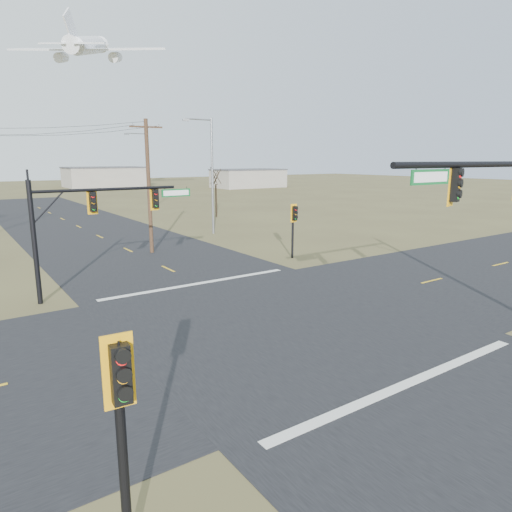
{
  "coord_description": "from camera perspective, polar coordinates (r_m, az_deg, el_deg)",
  "views": [
    {
      "loc": [
        -12.08,
        -16.07,
        7.28
      ],
      "look_at": [
        -0.34,
        1.0,
        2.88
      ],
      "focal_mm": 32.0,
      "sensor_mm": 36.0,
      "label": 1
    }
  ],
  "objects": [
    {
      "name": "ground",
      "position": [
        21.39,
        2.29,
        -7.92
      ],
      "size": [
        320.0,
        320.0,
        0.0
      ],
      "primitive_type": "plane",
      "color": "brown",
      "rests_on": "ground"
    },
    {
      "name": "road_ew",
      "position": [
        21.38,
        2.29,
        -7.9
      ],
      "size": [
        160.0,
        14.0,
        0.02
      ],
      "primitive_type": "cube",
      "color": "black",
      "rests_on": "ground"
    },
    {
      "name": "road_ns",
      "position": [
        21.38,
        2.29,
        -7.89
      ],
      "size": [
        14.0,
        160.0,
        0.02
      ],
      "primitive_type": "cube",
      "color": "black",
      "rests_on": "ground"
    },
    {
      "name": "stop_bar_near",
      "position": [
        16.5,
        18.63,
        -14.76
      ],
      "size": [
        12.0,
        0.4,
        0.01
      ],
      "primitive_type": "cube",
      "color": "silver",
      "rests_on": "road_ns"
    },
    {
      "name": "stop_bar_far",
      "position": [
        27.47,
        -7.13,
        -3.41
      ],
      "size": [
        12.0,
        0.4,
        0.01
      ],
      "primitive_type": "cube",
      "color": "silver",
      "rests_on": "road_ns"
    },
    {
      "name": "mast_arm_far",
      "position": [
        25.87,
        -19.23,
        5.34
      ],
      "size": [
        8.83,
        0.45,
        6.31
      ],
      "rotation": [
        0.0,
        0.0,
        0.1
      ],
      "color": "black",
      "rests_on": "ground"
    },
    {
      "name": "pedestal_signal_ne",
      "position": [
        33.87,
        4.79,
        4.73
      ],
      "size": [
        0.56,
        0.49,
        4.1
      ],
      "rotation": [
        0.0,
        0.0,
        0.01
      ],
      "color": "black",
      "rests_on": "ground"
    },
    {
      "name": "pedestal_signal_sw",
      "position": [
        8.54,
        -16.49,
        -16.82
      ],
      "size": [
        0.59,
        0.51,
        4.44
      ],
      "rotation": [
        0.0,
        0.0,
        -0.08
      ],
      "color": "black",
      "rests_on": "ground"
    },
    {
      "name": "utility_pole_near",
      "position": [
        36.54,
        -13.25,
        8.59
      ],
      "size": [
        2.51,
        0.34,
        10.27
      ],
      "rotation": [
        0.0,
        0.0,
        -0.09
      ],
      "color": "#4C3020",
      "rests_on": "ground"
    },
    {
      "name": "streetlight_a",
      "position": [
        45.32,
        -5.77,
        10.65
      ],
      "size": [
        3.12,
        0.44,
        11.15
      ],
      "rotation": [
        0.0,
        0.0,
        -0.28
      ],
      "color": "slate",
      "rests_on": "ground"
    },
    {
      "name": "streetlight_b",
      "position": [
        67.77,
        -13.71,
        10.72
      ],
      "size": [
        3.05,
        0.3,
        10.98
      ],
      "rotation": [
        0.0,
        0.0,
        -0.04
      ],
      "color": "slate",
      "rests_on": "ground"
    },
    {
      "name": "bare_tree_c",
      "position": [
        58.89,
        -5.06,
        9.97
      ],
      "size": [
        3.34,
        3.34,
        6.69
      ],
      "rotation": [
        0.0,
        0.0,
        0.2
      ],
      "color": "black",
      "rests_on": "ground"
    },
    {
      "name": "warehouse_mid",
      "position": [
        131.5,
        -18.36,
        9.32
      ],
      "size": [
        20.0,
        12.0,
        5.0
      ],
      "primitive_type": "cube",
      "color": "#9C968A",
      "rests_on": "ground"
    },
    {
      "name": "warehouse_right",
      "position": [
        121.41,
        -0.96,
        9.62
      ],
      "size": [
        18.0,
        10.0,
        4.5
      ],
      "primitive_type": "cube",
      "color": "#9C968A",
      "rests_on": "ground"
    },
    {
      "name": "jet_airliner",
      "position": [
        97.67,
        -20.33,
        23.46
      ],
      "size": [
        26.34,
        26.63,
        12.41
      ],
      "rotation": [
        0.0,
        -0.24,
        0.95
      ],
      "color": "white"
    }
  ]
}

